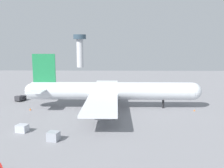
{
  "coord_description": "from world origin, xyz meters",
  "views": [
    {
      "loc": [
        1.69,
        -79.92,
        20.92
      ],
      "look_at": [
        0.0,
        0.0,
        8.01
      ],
      "focal_mm": 39.74,
      "sensor_mm": 36.0,
      "label": 1
    }
  ],
  "objects_px": {
    "cargo_container_aft": "(22,128)",
    "control_tower": "(80,47)",
    "safety_cone_nose": "(194,110)",
    "baggage_tug": "(118,91)",
    "cargo_container_fore": "(53,136)",
    "catering_truck": "(20,98)",
    "cargo_airplane": "(111,91)",
    "safety_cone_tail": "(30,109)"
  },
  "relations": [
    {
      "from": "baggage_tug",
      "to": "cargo_container_fore",
      "type": "bearing_deg",
      "value": -105.4
    },
    {
      "from": "catering_truck",
      "to": "safety_cone_nose",
      "type": "relative_size",
      "value": 7.2
    },
    {
      "from": "catering_truck",
      "to": "safety_cone_tail",
      "type": "xyz_separation_m",
      "value": [
        8.16,
        -12.87,
        -0.76
      ]
    },
    {
      "from": "cargo_container_aft",
      "to": "control_tower",
      "type": "distance_m",
      "value": 169.74
    },
    {
      "from": "cargo_airplane",
      "to": "safety_cone_nose",
      "type": "bearing_deg",
      "value": -7.73
    },
    {
      "from": "cargo_airplane",
      "to": "control_tower",
      "type": "xyz_separation_m",
      "value": [
        -31.78,
        145.21,
        12.42
      ]
    },
    {
      "from": "catering_truck",
      "to": "cargo_airplane",
      "type": "bearing_deg",
      "value": -15.26
    },
    {
      "from": "safety_cone_tail",
      "to": "control_tower",
      "type": "xyz_separation_m",
      "value": [
        -5.98,
        148.82,
        17.66
      ]
    },
    {
      "from": "cargo_container_fore",
      "to": "cargo_container_aft",
      "type": "height_order",
      "value": "cargo_container_fore"
    },
    {
      "from": "baggage_tug",
      "to": "control_tower",
      "type": "relative_size",
      "value": 0.15
    },
    {
      "from": "cargo_container_fore",
      "to": "control_tower",
      "type": "xyz_separation_m",
      "value": [
        -19.85,
        173.77,
        17.02
      ]
    },
    {
      "from": "cargo_container_aft",
      "to": "control_tower",
      "type": "relative_size",
      "value": 0.1
    },
    {
      "from": "catering_truck",
      "to": "cargo_container_aft",
      "type": "xyz_separation_m",
      "value": [
        13.13,
        -32.57,
        -0.21
      ]
    },
    {
      "from": "control_tower",
      "to": "cargo_airplane",
      "type": "bearing_deg",
      "value": -77.66
    },
    {
      "from": "baggage_tug",
      "to": "cargo_container_fore",
      "type": "height_order",
      "value": "baggage_tug"
    },
    {
      "from": "catering_truck",
      "to": "safety_cone_nose",
      "type": "bearing_deg",
      "value": -12.02
    },
    {
      "from": "safety_cone_nose",
      "to": "safety_cone_tail",
      "type": "bearing_deg",
      "value": -179.98
    },
    {
      "from": "safety_cone_nose",
      "to": "baggage_tug",
      "type": "bearing_deg",
      "value": 132.59
    },
    {
      "from": "safety_cone_tail",
      "to": "baggage_tug",
      "type": "bearing_deg",
      "value": 43.25
    },
    {
      "from": "cargo_airplane",
      "to": "safety_cone_tail",
      "type": "height_order",
      "value": "cargo_airplane"
    },
    {
      "from": "baggage_tug",
      "to": "cargo_container_fore",
      "type": "relative_size",
      "value": 1.57
    },
    {
      "from": "safety_cone_nose",
      "to": "control_tower",
      "type": "bearing_deg",
      "value": 111.36
    },
    {
      "from": "control_tower",
      "to": "cargo_container_fore",
      "type": "bearing_deg",
      "value": -83.48
    },
    {
      "from": "catering_truck",
      "to": "cargo_container_aft",
      "type": "height_order",
      "value": "catering_truck"
    },
    {
      "from": "baggage_tug",
      "to": "catering_truck",
      "type": "height_order",
      "value": "baggage_tug"
    },
    {
      "from": "cargo_airplane",
      "to": "safety_cone_tail",
      "type": "distance_m",
      "value": 26.57
    },
    {
      "from": "cargo_container_aft",
      "to": "safety_cone_nose",
      "type": "relative_size",
      "value": 4.96
    },
    {
      "from": "cargo_airplane",
      "to": "cargo_container_fore",
      "type": "distance_m",
      "value": 31.28
    },
    {
      "from": "cargo_container_aft",
      "to": "safety_cone_tail",
      "type": "distance_m",
      "value": 20.32
    },
    {
      "from": "cargo_container_aft",
      "to": "safety_cone_nose",
      "type": "distance_m",
      "value": 51.2
    },
    {
      "from": "cargo_airplane",
      "to": "catering_truck",
      "type": "bearing_deg",
      "value": 164.74
    },
    {
      "from": "safety_cone_nose",
      "to": "control_tower",
      "type": "xyz_separation_m",
      "value": [
        -58.2,
        148.8,
        17.71
      ]
    },
    {
      "from": "cargo_container_fore",
      "to": "safety_cone_nose",
      "type": "xyz_separation_m",
      "value": [
        38.35,
        24.97,
        -0.69
      ]
    },
    {
      "from": "baggage_tug",
      "to": "cargo_container_aft",
      "type": "height_order",
      "value": "baggage_tug"
    },
    {
      "from": "safety_cone_nose",
      "to": "safety_cone_tail",
      "type": "xyz_separation_m",
      "value": [
        -52.22,
        -0.02,
        0.05
      ]
    },
    {
      "from": "baggage_tug",
      "to": "catering_truck",
      "type": "distance_m",
      "value": 38.6
    },
    {
      "from": "cargo_container_fore",
      "to": "cargo_container_aft",
      "type": "xyz_separation_m",
      "value": [
        -8.9,
        5.25,
        -0.09
      ]
    },
    {
      "from": "safety_cone_tail",
      "to": "cargo_airplane",
      "type": "bearing_deg",
      "value": 7.95
    },
    {
      "from": "cargo_container_aft",
      "to": "catering_truck",
      "type": "bearing_deg",
      "value": 111.96
    },
    {
      "from": "baggage_tug",
      "to": "control_tower",
      "type": "bearing_deg",
      "value": 105.51
    },
    {
      "from": "safety_cone_tail",
      "to": "control_tower",
      "type": "relative_size",
      "value": 0.02
    },
    {
      "from": "cargo_airplane",
      "to": "baggage_tug",
      "type": "xyz_separation_m",
      "value": [
        2.21,
        22.75,
        -4.41
      ]
    }
  ]
}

